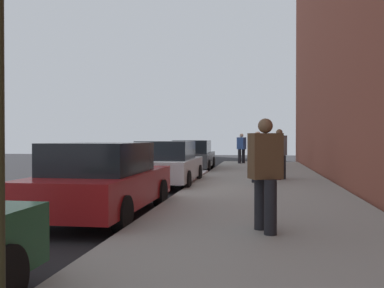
% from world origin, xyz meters
% --- Properties ---
extents(ground_plane, '(56.00, 56.00, 0.00)m').
position_xyz_m(ground_plane, '(0.00, 0.00, 0.00)').
color(ground_plane, black).
extents(sidewalk, '(28.00, 4.60, 0.15)m').
position_xyz_m(sidewalk, '(0.00, -3.30, 0.07)').
color(sidewalk, gray).
rests_on(sidewalk, ground).
extents(lane_stripe_centre, '(28.00, 0.14, 0.01)m').
position_xyz_m(lane_stripe_centre, '(0.00, 3.20, 0.00)').
color(lane_stripe_centre, gold).
rests_on(lane_stripe_centre, ground).
extents(snow_bank_curb, '(4.64, 0.56, 0.22)m').
position_xyz_m(snow_bank_curb, '(2.94, -0.70, 0.11)').
color(snow_bank_curb, white).
rests_on(snow_bank_curb, ground).
extents(parked_car_red, '(4.52, 1.91, 1.51)m').
position_xyz_m(parked_car_red, '(-5.07, -0.05, 0.76)').
color(parked_car_red, black).
rests_on(parked_car_red, ground).
extents(parked_car_white, '(4.40, 1.93, 1.51)m').
position_xyz_m(parked_car_white, '(0.62, -0.16, 0.76)').
color(parked_car_white, black).
rests_on(parked_car_white, ground).
extents(parked_car_charcoal, '(4.68, 2.00, 1.51)m').
position_xyz_m(parked_car_charcoal, '(7.24, -0.01, 0.76)').
color(parked_car_charcoal, black).
rests_on(parked_car_charcoal, ground).
extents(pedestrian_grey_coat, '(0.55, 0.56, 1.79)m').
position_xyz_m(pedestrian_grey_coat, '(2.42, -3.91, 1.11)').
color(pedestrian_grey_coat, black).
rests_on(pedestrian_grey_coat, sidewalk).
extents(pedestrian_blue_coat, '(0.51, 0.56, 1.75)m').
position_xyz_m(pedestrian_blue_coat, '(11.82, -2.19, 1.08)').
color(pedestrian_blue_coat, black).
rests_on(pedestrian_blue_coat, sidewalk).
extents(pedestrian_navy_coat, '(0.49, 0.53, 1.68)m').
position_xyz_m(pedestrian_navy_coat, '(0.68, -3.13, 1.04)').
color(pedestrian_navy_coat, black).
rests_on(pedestrian_navy_coat, sidewalk).
extents(pedestrian_tan_coat, '(0.49, 0.57, 1.73)m').
position_xyz_m(pedestrian_tan_coat, '(8.90, -3.74, 1.07)').
color(pedestrian_tan_coat, black).
rests_on(pedestrian_tan_coat, sidewalk).
extents(pedestrian_brown_coat, '(0.55, 0.55, 1.76)m').
position_xyz_m(pedestrian_brown_coat, '(-6.64, -3.26, 1.09)').
color(pedestrian_brown_coat, black).
rests_on(pedestrian_brown_coat, sidewalk).
extents(rolling_suitcase, '(0.34, 0.22, 0.94)m').
position_xyz_m(rolling_suitcase, '(2.00, -3.83, 0.44)').
color(rolling_suitcase, '#471E19').
rests_on(rolling_suitcase, sidewalk).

